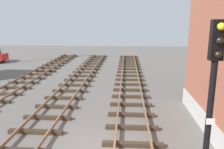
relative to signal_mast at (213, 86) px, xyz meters
The scene contains 1 object.
signal_mast is the anchor object (origin of this frame).
Camera 1 is at (0.93, -7.59, 4.94)m, focal length 36.33 mm.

